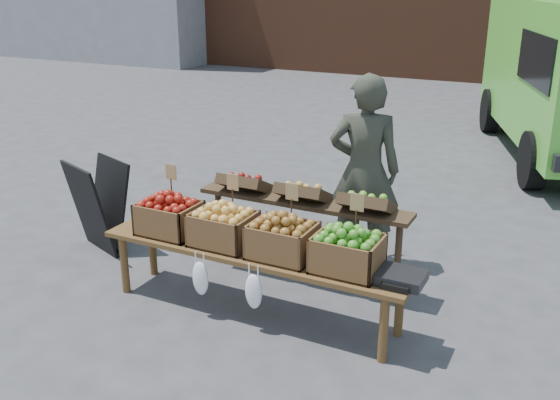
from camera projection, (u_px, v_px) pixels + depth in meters
The scene contains 10 objects.
ground at pixel (355, 315), 5.24m from camera, with size 80.00×80.00×0.00m, color #434346.
vendor at pixel (364, 171), 5.95m from camera, with size 0.68×0.45×1.87m, color #313428.
chalkboard_sign at pixel (99, 206), 6.36m from camera, with size 0.63×0.35×0.96m, color black, non-canonical shape.
back_table at pixel (302, 229), 5.67m from camera, with size 2.10×0.44×1.04m, color #3B2B1A, non-canonical shape.
display_bench at pixel (253, 282), 5.20m from camera, with size 2.70×0.56×0.57m, color brown, non-canonical shape.
crate_golden_apples at pixel (169, 218), 5.41m from camera, with size 0.50×0.40×0.28m, color #800F00, non-canonical shape.
crate_russet_pears at pixel (223, 229), 5.17m from camera, with size 0.50×0.40×0.28m, color yellow, non-canonical shape.
crate_red_apples at pixel (282, 241), 4.94m from camera, with size 0.50×0.40×0.28m, color brown, non-canonical shape.
crate_green_apples at pixel (347, 254), 4.70m from camera, with size 0.50×0.40×0.28m, color #287C10, non-canonical shape.
weighing_scale at pixel (401, 277), 4.56m from camera, with size 0.34×0.30×0.08m, color black.
Camera 1 is at (1.52, -4.40, 2.68)m, focal length 40.00 mm.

